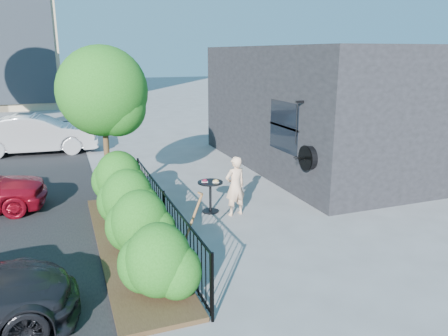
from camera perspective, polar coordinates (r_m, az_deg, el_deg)
name	(u,v)px	position (r m, az deg, el deg)	size (l,w,h in m)	color
ground	(232,231)	(9.71, 1.06, -8.23)	(120.00, 120.00, 0.00)	gray
shop_building	(332,106)	(15.64, 13.94, 7.81)	(6.22, 9.00, 4.00)	black
fence	(164,216)	(9.09, -7.79, -6.22)	(0.05, 6.05, 1.10)	black
planting_bed	(131,244)	(9.18, -12.00, -9.73)	(1.30, 6.00, 0.08)	#382616
shrubs	(134,212)	(9.04, -11.69, -5.59)	(1.10, 5.60, 1.24)	#1C5B15
patio_tree	(106,97)	(11.15, -15.20, 8.98)	(2.20, 2.20, 3.94)	#3F2B19
cafe_table	(210,191)	(10.65, -1.80, -3.04)	(0.62, 0.62, 0.83)	black
woman	(235,186)	(10.41, 1.47, -2.37)	(0.53, 0.35, 1.45)	beige
shovel	(189,230)	(8.25, -4.55, -8.14)	(0.50, 0.18, 1.36)	brown
car_silver	(36,134)	(18.36, -23.29, 4.09)	(1.59, 4.55, 1.50)	#B8B8BD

